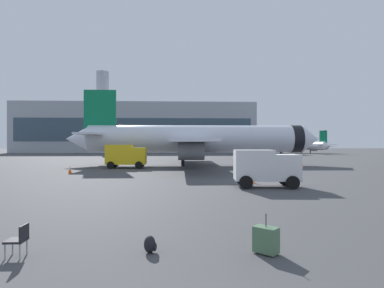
{
  "coord_description": "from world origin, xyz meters",
  "views": [
    {
      "loc": [
        -0.3,
        -3.4,
        3.03
      ],
      "look_at": [
        0.95,
        24.61,
        3.0
      ],
      "focal_mm": 29.62,
      "sensor_mm": 36.0,
      "label": 1
    }
  ],
  "objects_px": {
    "traveller_backpack": "(150,244)",
    "gate_chair": "(19,238)",
    "safety_cone_outer": "(70,170)",
    "rolling_suitcase": "(266,240)",
    "safety_cone_far": "(302,164)",
    "safety_cone_mid": "(265,174)",
    "cargo_van": "(265,166)",
    "safety_cone_near": "(252,178)",
    "airplane_taxiing": "(304,146)",
    "service_truck": "(126,155)",
    "airplane_at_gate": "(195,139)"
  },
  "relations": [
    {
      "from": "traveller_backpack",
      "to": "gate_chair",
      "type": "bearing_deg",
      "value": -177.28
    },
    {
      "from": "safety_cone_outer",
      "to": "rolling_suitcase",
      "type": "height_order",
      "value": "rolling_suitcase"
    },
    {
      "from": "rolling_suitcase",
      "to": "gate_chair",
      "type": "distance_m",
      "value": 6.68
    },
    {
      "from": "safety_cone_far",
      "to": "rolling_suitcase",
      "type": "bearing_deg",
      "value": -113.27
    },
    {
      "from": "safety_cone_far",
      "to": "gate_chair",
      "type": "bearing_deg",
      "value": -122.68
    },
    {
      "from": "rolling_suitcase",
      "to": "traveller_backpack",
      "type": "distance_m",
      "value": 3.2
    },
    {
      "from": "safety_cone_mid",
      "to": "safety_cone_far",
      "type": "xyz_separation_m",
      "value": [
        8.36,
        12.67,
        0.03
      ]
    },
    {
      "from": "cargo_van",
      "to": "safety_cone_far",
      "type": "bearing_deg",
      "value": 61.69
    },
    {
      "from": "cargo_van",
      "to": "rolling_suitcase",
      "type": "relative_size",
      "value": 4.14
    },
    {
      "from": "traveller_backpack",
      "to": "rolling_suitcase",
      "type": "bearing_deg",
      "value": -3.91
    },
    {
      "from": "safety_cone_near",
      "to": "gate_chair",
      "type": "bearing_deg",
      "value": -122.76
    },
    {
      "from": "safety_cone_mid",
      "to": "rolling_suitcase",
      "type": "xyz_separation_m",
      "value": [
        -5.28,
        -19.06,
        0.05
      ]
    },
    {
      "from": "safety_cone_mid",
      "to": "gate_chair",
      "type": "distance_m",
      "value": 22.46
    },
    {
      "from": "safety_cone_outer",
      "to": "cargo_van",
      "type": "bearing_deg",
      "value": -32.33
    },
    {
      "from": "airplane_taxiing",
      "to": "cargo_van",
      "type": "relative_size",
      "value": 5.01
    },
    {
      "from": "safety_cone_far",
      "to": "safety_cone_outer",
      "type": "bearing_deg",
      "value": -163.99
    },
    {
      "from": "service_truck",
      "to": "safety_cone_far",
      "type": "height_order",
      "value": "service_truck"
    },
    {
      "from": "service_truck",
      "to": "cargo_van",
      "type": "relative_size",
      "value": 1.06
    },
    {
      "from": "safety_cone_outer",
      "to": "rolling_suitcase",
      "type": "bearing_deg",
      "value": -60.85
    },
    {
      "from": "service_truck",
      "to": "safety_cone_outer",
      "type": "xyz_separation_m",
      "value": [
        -4.5,
        -6.79,
        -1.25
      ]
    },
    {
      "from": "gate_chair",
      "to": "rolling_suitcase",
      "type": "bearing_deg",
      "value": -0.45
    },
    {
      "from": "airplane_at_gate",
      "to": "traveller_backpack",
      "type": "distance_m",
      "value": 35.9
    },
    {
      "from": "safety_cone_outer",
      "to": "safety_cone_mid",
      "type": "bearing_deg",
      "value": -14.76
    },
    {
      "from": "safety_cone_mid",
      "to": "service_truck",
      "type": "bearing_deg",
      "value": 140.41
    },
    {
      "from": "safety_cone_outer",
      "to": "safety_cone_near",
      "type": "bearing_deg",
      "value": -26.81
    },
    {
      "from": "safety_cone_far",
      "to": "gate_chair",
      "type": "height_order",
      "value": "gate_chair"
    },
    {
      "from": "service_truck",
      "to": "traveller_backpack",
      "type": "bearing_deg",
      "value": -79.47
    },
    {
      "from": "airplane_taxiing",
      "to": "cargo_van",
      "type": "bearing_deg",
      "value": -113.76
    },
    {
      "from": "safety_cone_outer",
      "to": "airplane_taxiing",
      "type": "bearing_deg",
      "value": 52.18
    },
    {
      "from": "service_truck",
      "to": "rolling_suitcase",
      "type": "distance_m",
      "value": 32.04
    },
    {
      "from": "safety_cone_near",
      "to": "gate_chair",
      "type": "distance_m",
      "value": 18.43
    },
    {
      "from": "safety_cone_mid",
      "to": "safety_cone_outer",
      "type": "relative_size",
      "value": 0.97
    },
    {
      "from": "airplane_at_gate",
      "to": "safety_cone_mid",
      "type": "xyz_separation_m",
      "value": [
        5.27,
        -16.75,
        -3.31
      ]
    },
    {
      "from": "safety_cone_near",
      "to": "safety_cone_outer",
      "type": "bearing_deg",
      "value": 153.19
    },
    {
      "from": "service_truck",
      "to": "safety_cone_outer",
      "type": "distance_m",
      "value": 8.24
    },
    {
      "from": "safety_cone_outer",
      "to": "airplane_at_gate",
      "type": "bearing_deg",
      "value": 41.49
    },
    {
      "from": "safety_cone_far",
      "to": "cargo_van",
      "type": "bearing_deg",
      "value": -118.31
    },
    {
      "from": "airplane_at_gate",
      "to": "airplane_taxiing",
      "type": "bearing_deg",
      "value": 55.12
    },
    {
      "from": "airplane_at_gate",
      "to": "service_truck",
      "type": "height_order",
      "value": "airplane_at_gate"
    },
    {
      "from": "airplane_taxiing",
      "to": "rolling_suitcase",
      "type": "xyz_separation_m",
      "value": [
        -36.95,
        -88.8,
        -1.98
      ]
    },
    {
      "from": "service_truck",
      "to": "safety_cone_near",
      "type": "xyz_separation_m",
      "value": [
        12.17,
        -15.22,
        -1.19
      ]
    },
    {
      "from": "airplane_taxiing",
      "to": "safety_cone_far",
      "type": "distance_m",
      "value": 61.68
    },
    {
      "from": "safety_cone_mid",
      "to": "traveller_backpack",
      "type": "relative_size",
      "value": 1.45
    },
    {
      "from": "service_truck",
      "to": "safety_cone_mid",
      "type": "relative_size",
      "value": 6.95
    },
    {
      "from": "safety_cone_mid",
      "to": "safety_cone_outer",
      "type": "height_order",
      "value": "safety_cone_outer"
    },
    {
      "from": "airplane_at_gate",
      "to": "safety_cone_near",
      "type": "xyz_separation_m",
      "value": [
        3.29,
        -20.26,
        -3.24
      ]
    },
    {
      "from": "rolling_suitcase",
      "to": "traveller_backpack",
      "type": "xyz_separation_m",
      "value": [
        -3.19,
        0.22,
        -0.16
      ]
    },
    {
      "from": "cargo_van",
      "to": "safety_cone_far",
      "type": "relative_size",
      "value": 6.03
    },
    {
      "from": "safety_cone_far",
      "to": "safety_cone_outer",
      "type": "distance_m",
      "value": 28.11
    },
    {
      "from": "airplane_at_gate",
      "to": "gate_chair",
      "type": "distance_m",
      "value": 36.52
    }
  ]
}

